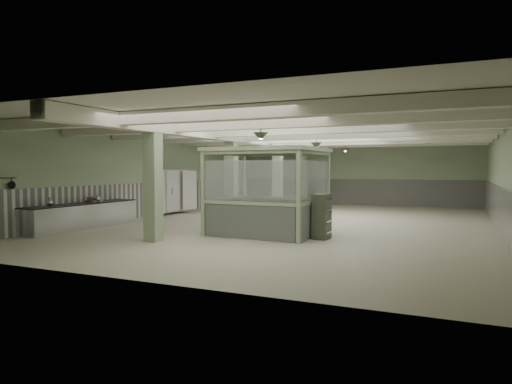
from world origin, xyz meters
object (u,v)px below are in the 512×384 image
at_px(guard_booth, 267,177).
at_px(filing_cabinet, 322,216).
at_px(prep_counter, 83,216).
at_px(walkin_cooler, 173,193).

height_order(guard_booth, filing_cabinet, guard_booth).
xyz_separation_m(prep_counter, filing_cabinet, (8.42, 1.16, 0.22)).
relative_size(walkin_cooler, filing_cabinet, 1.56).
bearing_deg(walkin_cooler, prep_counter, -89.16).
bearing_deg(filing_cabinet, prep_counter, -169.72).
height_order(walkin_cooler, guard_booth, guard_booth).
relative_size(guard_booth, filing_cabinet, 2.62).
relative_size(walkin_cooler, guard_booth, 0.59).
bearing_deg(filing_cabinet, walkin_cooler, 154.35).
xyz_separation_m(prep_counter, walkin_cooler, (-0.08, 5.70, 0.52)).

